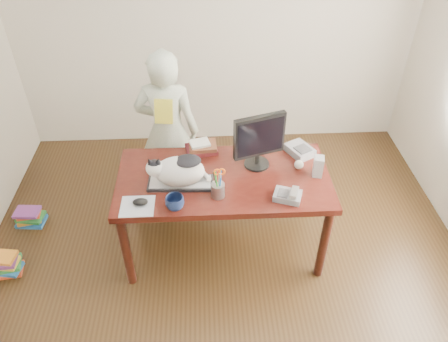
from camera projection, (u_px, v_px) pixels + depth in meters
room at (229, 163)px, 2.43m from camera, size 4.50×4.50×4.50m
desk at (223, 185)px, 3.43m from camera, size 1.60×0.80×0.75m
keyboard at (181, 183)px, 3.20m from camera, size 0.48×0.20×0.03m
cat at (177, 170)px, 3.12m from camera, size 0.47×0.24×0.27m
monitor at (259, 139)px, 3.22m from camera, size 0.39×0.25×0.45m
pen_cup at (218, 189)px, 3.07m from camera, size 0.11×0.11×0.25m
mousepad at (137, 206)px, 3.02m from camera, size 0.23×0.21×0.01m
mouse at (140, 202)px, 3.03m from camera, size 0.11×0.07×0.04m
coffee_mug at (175, 203)px, 2.98m from camera, size 0.18×0.18×0.10m
phone at (288, 195)px, 3.07m from camera, size 0.22×0.19×0.09m
speaker at (318, 166)px, 3.24m from camera, size 0.09×0.09×0.16m
baseball at (299, 165)px, 3.33m from camera, size 0.07×0.07×0.07m
book_stack at (202, 147)px, 3.50m from camera, size 0.27×0.22×0.09m
calculator at (300, 150)px, 3.49m from camera, size 0.25×0.27×0.07m
person at (168, 132)px, 3.76m from camera, size 0.59×0.42×1.49m
held_book at (164, 111)px, 3.44m from camera, size 0.15×0.10×0.20m
book_pile_a at (5, 265)px, 3.46m from camera, size 0.27×0.22×0.18m
book_pile_b at (30, 217)px, 3.90m from camera, size 0.26×0.20×0.15m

